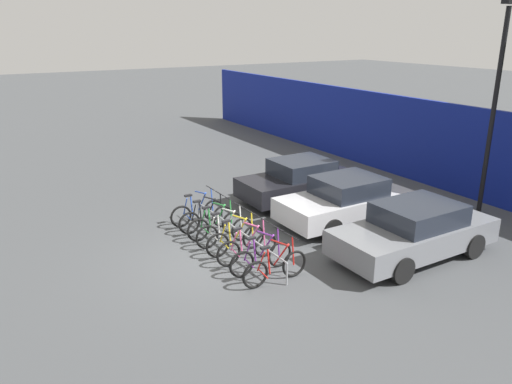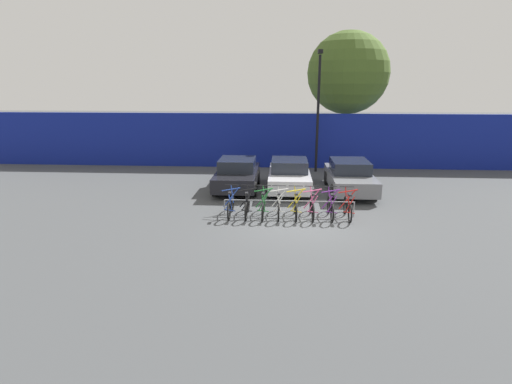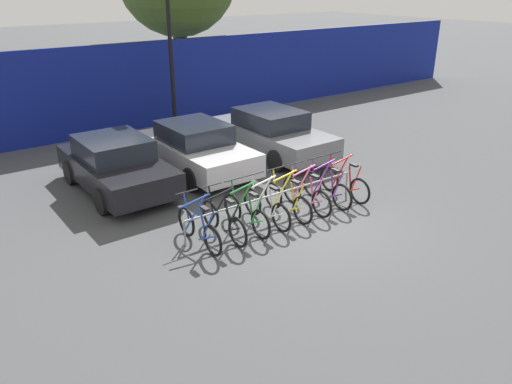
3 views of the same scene
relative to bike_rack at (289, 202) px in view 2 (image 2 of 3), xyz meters
The scene contains 16 objects.
ground_plane 0.92m from the bike_rack, 60.93° to the right, with size 120.00×120.00×0.00m, color #424447.
hoarding_wall 8.89m from the bike_rack, 87.57° to the left, with size 36.00×0.16×3.07m, color navy.
bike_rack is the anchor object (origin of this frame).
bicycle_blue 2.10m from the bike_rack, behind, with size 0.68×1.71×1.05m.
bicycle_black 1.51m from the bike_rack, behind, with size 0.68×1.71×1.05m.
bicycle_green 0.93m from the bike_rack, behind, with size 0.68×1.71×1.05m.
bicycle_white 0.41m from the bike_rack, 157.55° to the right, with size 0.68×1.71×1.05m.
bicycle_yellow 0.32m from the bike_rack, 30.58° to the right, with size 0.68×1.71×1.05m.
bicycle_pink 0.85m from the bike_rack, 10.15° to the right, with size 0.68×1.71×1.05m.
bicycle_purple 1.50m from the bike_rack, ahead, with size 0.68×1.71×1.05m.
bicycle_red 2.10m from the bike_rack, ahead, with size 0.68×1.71×1.05m.
car_black 4.32m from the bike_rack, 121.83° to the left, with size 1.91×4.02×1.40m.
car_silver 3.66m from the bike_rack, 88.86° to the left, with size 1.91×4.06×1.40m.
car_grey 4.53m from the bike_rack, 52.68° to the left, with size 1.91×4.37×1.40m.
lamp_post 8.55m from the bike_rack, 78.39° to the left, with size 0.24×0.44×6.36m.
tree_behind_hoarding 12.16m from the bike_rack, 71.74° to the left, with size 4.73×4.73×7.65m.
Camera 2 is at (-0.67, -13.21, 4.60)m, focal length 28.00 mm.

